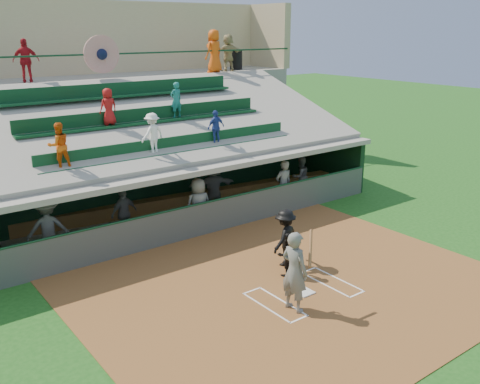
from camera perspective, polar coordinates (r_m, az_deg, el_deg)
ground at (r=14.27m, az=6.86°, el=-10.67°), size 100.00×100.00×0.00m
dirt_slab at (r=14.58m, az=5.48°, el=-9.93°), size 11.00×9.00×0.02m
home_plate at (r=14.25m, az=6.86°, el=-10.54°), size 0.43×0.43×0.03m
batters_box_chalk at (r=14.26m, az=6.86°, el=-10.58°), size 2.65×1.85×0.01m
dugout_floor at (r=19.24m, az=-7.18°, el=-3.08°), size 16.00×3.50×0.04m
concourse_slab at (r=24.56m, az=-15.38°, el=6.39°), size 20.00×3.00×4.60m
grandstand at (r=21.86m, az=-12.41°, el=5.22°), size 20.40×10.40×7.80m
batter_at_plate at (r=13.01m, az=5.86°, el=-8.41°), size 0.92×0.82×2.03m
catcher at (r=14.88m, az=5.03°, el=-6.62°), size 0.66×0.54×1.26m
home_umpire at (r=15.44m, az=4.82°, el=-4.86°), size 1.23×0.97×1.68m
dugout_bench at (r=20.17m, az=-8.88°, el=-1.39°), size 16.27×2.53×0.49m
dugout_player_a at (r=16.73m, az=-19.81°, el=-3.64°), size 1.36×0.99×1.89m
dugout_player_b at (r=17.74m, az=-12.26°, el=-2.20°), size 1.04×0.59×1.66m
dugout_player_c at (r=17.84m, az=-4.43°, el=-1.42°), size 0.98×0.71×1.85m
dugout_player_d at (r=19.76m, az=-2.88°, el=0.58°), size 1.86×0.92×1.92m
dugout_player_e at (r=20.04m, az=4.65°, el=0.74°), size 0.73×0.51×1.89m
dugout_player_f at (r=21.81m, az=6.47°, el=1.66°), size 0.85×0.69×1.61m
trash_bin at (r=27.55m, az=-0.42°, el=13.89°), size 0.62×0.62×0.92m
concourse_staff_a at (r=22.47m, az=-21.86°, el=12.88°), size 1.03×0.66×1.64m
concourse_staff_b at (r=25.55m, az=-2.78°, el=14.77°), size 1.07×0.83×1.95m
concourse_staff_c at (r=26.47m, az=-1.28°, el=14.64°), size 1.64×0.60×1.74m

